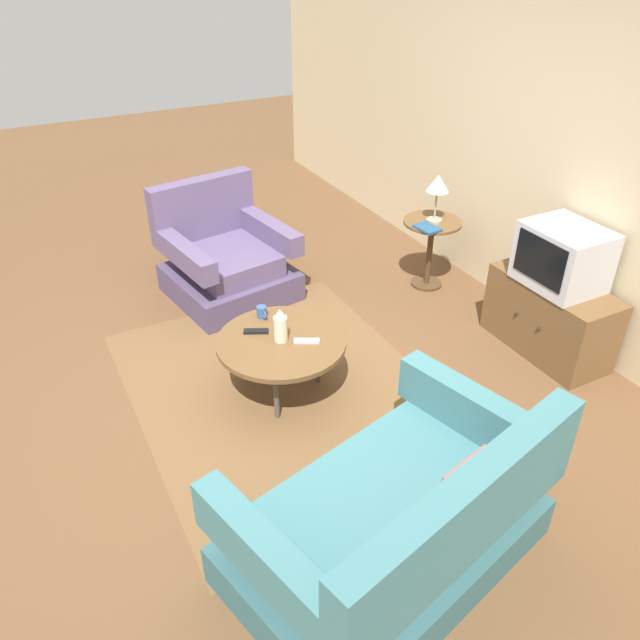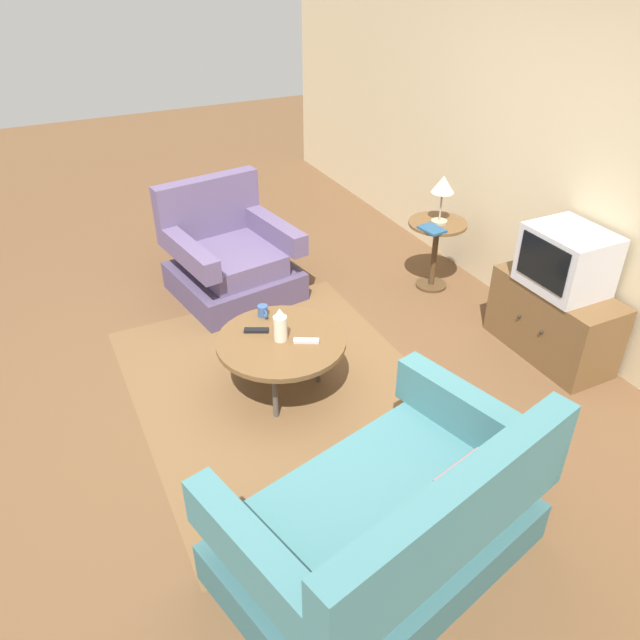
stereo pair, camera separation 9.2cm
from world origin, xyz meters
TOP-DOWN VIEW (x-y plane):
  - ground_plane at (0.00, 0.00)m, footprint 16.00×16.00m
  - back_wall at (0.00, 2.26)m, footprint 9.00×0.12m
  - area_rug at (-0.04, -0.03)m, footprint 2.51×1.93m
  - armchair at (-1.53, 0.12)m, footprint 1.06×1.07m
  - couch at (1.47, -0.11)m, footprint 1.33×1.71m
  - coffee_table at (-0.04, -0.03)m, footprint 0.86×0.86m
  - side_table at (-0.81, 1.74)m, footprint 0.49×0.49m
  - tv_stand at (0.41, 1.94)m, footprint 0.94×0.46m
  - television at (0.41, 1.93)m, footprint 0.54×0.45m
  - table_lamp at (-0.80, 1.74)m, footprint 0.19×0.19m
  - vase at (-0.03, -0.03)m, footprint 0.09×0.09m
  - mug at (-0.35, -0.03)m, footprint 0.11×0.07m
  - tv_remote_dark at (-0.19, -0.14)m, footprint 0.11×0.17m
  - tv_remote_silver at (0.07, 0.11)m, footprint 0.12×0.17m
  - book at (-0.70, 1.60)m, footprint 0.22×0.17m

SIDE VIEW (x-z plane):
  - ground_plane at x=0.00m, z-range 0.00..0.00m
  - area_rug at x=-0.04m, z-range 0.00..0.00m
  - tv_stand at x=0.41m, z-range 0.00..0.56m
  - couch at x=1.47m, z-range -0.15..0.75m
  - armchair at x=-1.53m, z-range -0.16..0.77m
  - coffee_table at x=-0.04m, z-range 0.19..0.62m
  - tv_remote_dark at x=-0.19m, z-range 0.43..0.45m
  - tv_remote_silver at x=0.07m, z-range 0.43..0.45m
  - side_table at x=-0.81m, z-range 0.13..0.75m
  - mug at x=-0.35m, z-range 0.43..0.51m
  - vase at x=-0.03m, z-range 0.43..0.66m
  - book at x=-0.70m, z-range 0.61..0.63m
  - television at x=0.41m, z-range 0.56..0.99m
  - table_lamp at x=-0.80m, z-range 0.72..1.13m
  - back_wall at x=0.00m, z-range 0.00..2.70m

